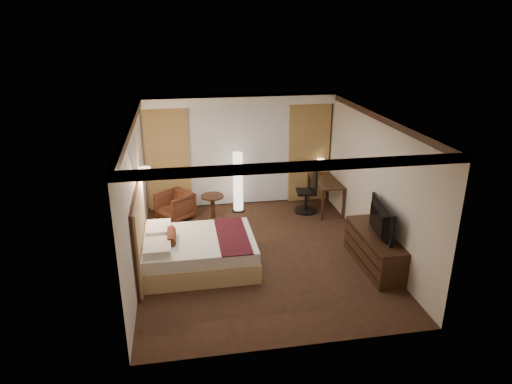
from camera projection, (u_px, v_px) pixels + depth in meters
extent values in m
cube|color=#321C13|center=(259.00, 254.00, 8.94)|extent=(4.50, 5.50, 0.01)
cube|color=white|center=(260.00, 117.00, 7.99)|extent=(4.50, 5.50, 0.01)
cube|color=beige|center=(239.00, 150.00, 11.00)|extent=(4.50, 0.02, 2.70)
cube|color=beige|center=(135.00, 197.00, 8.10)|extent=(0.02, 5.50, 2.70)
cube|color=beige|center=(374.00, 182.00, 8.83)|extent=(0.02, 5.50, 2.70)
cube|color=white|center=(240.00, 100.00, 10.32)|extent=(4.50, 0.50, 0.20)
cube|color=silver|center=(240.00, 155.00, 10.96)|extent=(2.48, 0.04, 2.45)
cube|color=#A18949|center=(168.00, 159.00, 10.63)|extent=(1.00, 0.14, 2.45)
cube|color=#A18949|center=(309.00, 153.00, 11.18)|extent=(1.00, 0.14, 2.45)
imported|color=#442014|center=(175.00, 205.00, 10.40)|extent=(0.93, 0.94, 0.71)
imported|color=black|center=(376.00, 217.00, 8.16)|extent=(0.78, 1.21, 0.15)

